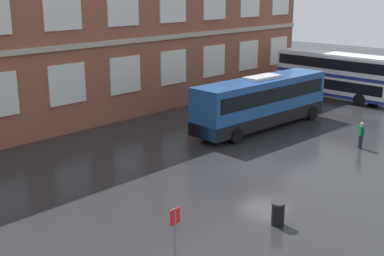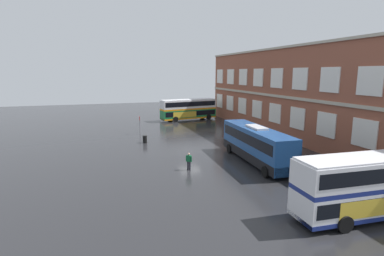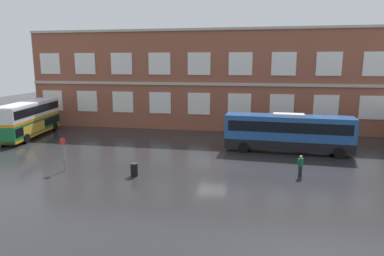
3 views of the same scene
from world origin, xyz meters
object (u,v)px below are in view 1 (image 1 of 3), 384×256
at_px(double_decker_middle, 335,74).
at_px(bus_stand_flag, 175,237).
at_px(waiting_passenger, 361,134).
at_px(station_litter_bin, 278,214).
at_px(touring_coach, 262,102).

relative_size(double_decker_middle, bus_stand_flag, 4.12).
relative_size(double_decker_middle, waiting_passenger, 6.54).
bearing_deg(station_litter_bin, bus_stand_flag, 178.01).
relative_size(touring_coach, waiting_passenger, 7.13).
bearing_deg(waiting_passenger, touring_coach, 93.01).
height_order(touring_coach, station_litter_bin, touring_coach).
relative_size(double_decker_middle, touring_coach, 0.92).
xyz_separation_m(waiting_passenger, station_litter_bin, (-12.55, -2.24, -0.41)).
relative_size(waiting_passenger, bus_stand_flag, 0.63).
relative_size(bus_stand_flag, station_litter_bin, 2.62).
relative_size(double_decker_middle, station_litter_bin, 10.79).
bearing_deg(touring_coach, waiting_passenger, -86.99).
bearing_deg(double_decker_middle, bus_stand_flag, -161.10).
distance_m(touring_coach, station_litter_bin, 15.59).
distance_m(touring_coach, waiting_passenger, 7.48).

